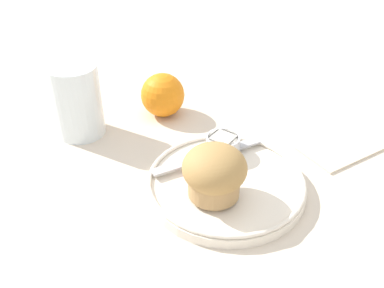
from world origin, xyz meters
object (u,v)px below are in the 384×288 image
(muffin, at_px, (214,172))
(butter_knife, at_px, (208,156))
(juice_glass, at_px, (77,101))
(orange_fruit, at_px, (163,95))

(muffin, distance_m, butter_knife, 0.08)
(muffin, bearing_deg, juice_glass, 108.76)
(muffin, bearing_deg, orange_fruit, 77.16)
(muffin, bearing_deg, butter_knife, 62.12)
(muffin, distance_m, juice_glass, 0.27)
(butter_knife, xyz_separation_m, orange_fruit, (0.02, 0.17, 0.02))
(muffin, xyz_separation_m, orange_fruit, (0.05, 0.24, -0.02))
(juice_glass, bearing_deg, muffin, -71.24)
(butter_knife, relative_size, juice_glass, 1.48)
(butter_knife, bearing_deg, juice_glass, 127.10)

